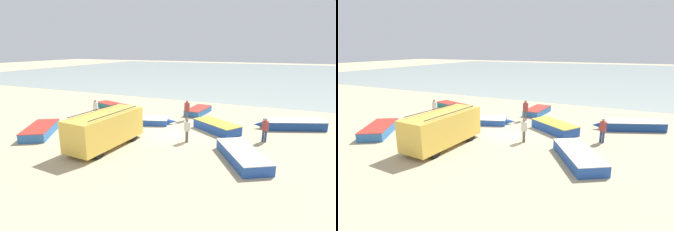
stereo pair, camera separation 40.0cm
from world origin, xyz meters
The scene contains 14 objects.
ground_plane centered at (0.00, 0.00, 0.00)m, with size 200.00×200.00×0.00m, color tan.
sea_water centered at (0.00, 52.00, 0.00)m, with size 120.00×80.00×0.01m, color #99A89E.
parked_van centered at (-2.58, -3.74, 1.19)m, with size 2.40×5.46×2.28m.
fishing_rowboat_0 centered at (5.40, -2.38, 0.31)m, with size 3.52×4.79×0.62m.
fishing_rowboat_1 centered at (0.09, 6.78, 0.28)m, with size 1.75×4.15×0.56m.
fishing_rowboat_2 centered at (-8.42, 5.18, 0.26)m, with size 5.51×2.64×0.52m.
fishing_rowboat_3 centered at (8.01, 5.00, 0.34)m, with size 5.24×2.91×0.68m.
fishing_rowboat_4 centered at (2.80, 2.17, 0.34)m, with size 4.24×3.30×0.69m.
fishing_rowboat_5 centered at (-2.68, 1.81, 0.25)m, with size 4.34×2.66×0.50m.
fishing_rowboat_6 centered at (-8.39, -3.60, 0.32)m, with size 3.40×4.55×0.63m.
fisherman_0 centered at (-0.09, 4.01, 1.05)m, with size 0.46×0.46×1.75m.
fisherman_1 centered at (1.70, -0.93, 0.95)m, with size 0.42×0.42×1.60m.
fisherman_2 centered at (6.33, 1.12, 0.97)m, with size 0.43×0.43×1.63m.
fisherman_3 centered at (-7.55, 1.40, 0.99)m, with size 0.44×0.44×1.66m.
Camera 1 is at (7.15, -16.25, 5.98)m, focal length 28.00 mm.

